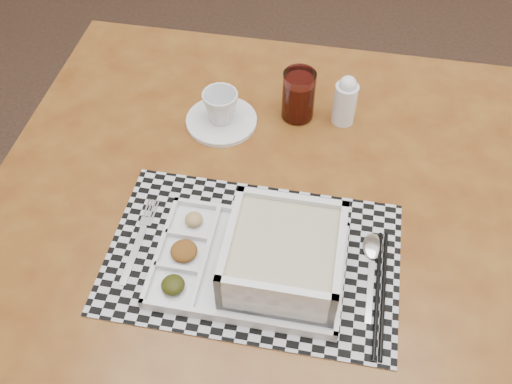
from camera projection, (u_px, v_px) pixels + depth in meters
dining_table at (257, 234)px, 1.12m from camera, size 1.04×1.04×0.78m
placemat at (253, 257)px, 0.99m from camera, size 0.50×0.32×0.00m
serving_tray at (274, 259)px, 0.94m from camera, size 0.32×0.22×0.10m
fork at (140, 238)px, 1.01m from camera, size 0.02×0.19×0.00m
spoon at (372, 253)px, 0.99m from camera, size 0.04×0.18×0.01m
chopsticks at (380, 293)px, 0.94m from camera, size 0.02×0.24×0.01m
saucer at (222, 121)px, 1.20m from camera, size 0.15×0.15×0.01m
cup at (221, 107)px, 1.17m from camera, size 0.07×0.07×0.07m
juice_glass at (298, 97)px, 1.18m from camera, size 0.07×0.07×0.11m
creamer_bottle at (345, 100)px, 1.17m from camera, size 0.05×0.05×0.12m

